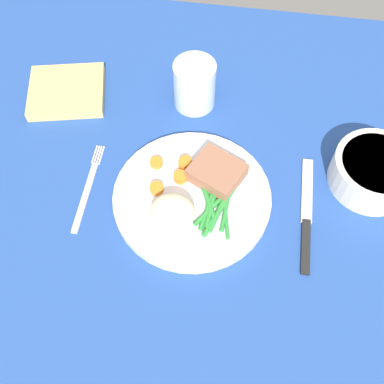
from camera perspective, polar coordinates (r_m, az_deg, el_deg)
dining_table at (r=76.00cm, az=2.32°, el=0.45°), size 120.00×90.00×2.00cm
dinner_plate at (r=72.94cm, az=0.00°, el=-0.72°), size 24.91×24.91×1.60cm
meat_portion at (r=72.99cm, az=3.07°, el=2.42°), size 9.92×9.48×2.70cm
mashed_potatoes at (r=68.46cm, az=-2.41°, el=-2.48°), size 6.81×6.20×4.21cm
carrot_slices at (r=73.95cm, az=-2.39°, el=2.53°), size 6.75×7.64×1.27cm
green_beans at (r=70.67cm, az=2.89°, el=-2.16°), size 6.17×9.47×0.82cm
fork at (r=76.47cm, az=-12.70°, el=0.52°), size 1.44×16.60×0.40cm
knife at (r=74.21cm, az=13.93°, el=-2.91°), size 1.70×20.50×0.64cm
water_glass at (r=83.08cm, az=0.31°, el=12.77°), size 7.37×7.37×8.81cm
salad_bowl at (r=78.48cm, az=21.56°, el=2.47°), size 13.38×13.38×5.35cm
napkin at (r=89.26cm, az=-15.19°, el=11.90°), size 15.71×14.62×1.92cm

